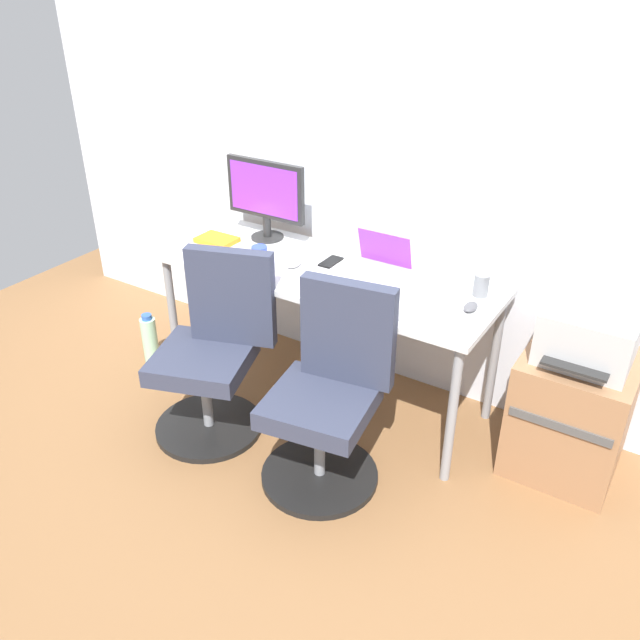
{
  "coord_description": "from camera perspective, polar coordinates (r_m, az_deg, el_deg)",
  "views": [
    {
      "loc": [
        1.56,
        -2.52,
        2.13
      ],
      "look_at": [
        0.0,
        -0.05,
        0.49
      ],
      "focal_mm": 36.89,
      "sensor_mm": 36.0,
      "label": 1
    }
  ],
  "objects": [
    {
      "name": "phone_near_laptop",
      "position": [
        3.35,
        0.95,
        5.08
      ],
      "size": [
        0.07,
        0.14,
        0.01
      ],
      "primitive_type": "cube",
      "color": "black",
      "rests_on": "desk"
    },
    {
      "name": "keyboard_by_monitor",
      "position": [
        3.35,
        -8.75,
        4.83
      ],
      "size": [
        0.34,
        0.12,
        0.02
      ],
      "primitive_type": "cube",
      "color": "#515156",
      "rests_on": "desk"
    },
    {
      "name": "open_laptop",
      "position": [
        3.19,
        4.95,
        4.65
      ],
      "size": [
        0.31,
        0.28,
        0.22
      ],
      "color": "silver",
      "rests_on": "desk"
    },
    {
      "name": "office_chair_right",
      "position": [
        2.9,
        0.8,
        -6.71
      ],
      "size": [
        0.54,
        0.54,
        0.94
      ],
      "color": "black",
      "rests_on": "ground"
    },
    {
      "name": "keyboard_by_laptop",
      "position": [
        2.97,
        1.82,
        1.82
      ],
      "size": [
        0.34,
        0.12,
        0.02
      ],
      "primitive_type": "cube",
      "color": "silver",
      "rests_on": "desk"
    },
    {
      "name": "desktop_monitor",
      "position": [
        3.58,
        -4.75,
        10.8
      ],
      "size": [
        0.48,
        0.18,
        0.43
      ],
      "color": "#262626",
      "rests_on": "desk"
    },
    {
      "name": "desk",
      "position": [
        3.3,
        0.47,
        3.29
      ],
      "size": [
        1.75,
        0.65,
        0.75
      ],
      "color": "silver",
      "rests_on": "ground"
    },
    {
      "name": "pen_cup",
      "position": [
        3.09,
        13.81,
        2.95
      ],
      "size": [
        0.07,
        0.07,
        0.1
      ],
      "primitive_type": "cylinder",
      "color": "slate",
      "rests_on": "desk"
    },
    {
      "name": "ground_plane",
      "position": [
        3.65,
        0.42,
        -6.33
      ],
      "size": [
        5.28,
        5.28,
        0.0
      ],
      "primitive_type": "plane",
      "color": "brown"
    },
    {
      "name": "coffee_mug",
      "position": [
        3.34,
        -5.27,
        5.64
      ],
      "size": [
        0.08,
        0.08,
        0.09
      ],
      "primitive_type": "cylinder",
      "color": "blue",
      "rests_on": "desk"
    },
    {
      "name": "side_cabinet",
      "position": [
        3.23,
        20.9,
        -7.55
      ],
      "size": [
        0.48,
        0.5,
        0.59
      ],
      "color": "#996B47",
      "rests_on": "ground"
    },
    {
      "name": "office_chair_left",
      "position": [
        3.23,
        -9.2,
        -2.97
      ],
      "size": [
        0.56,
        0.56,
        0.94
      ],
      "color": "black",
      "rests_on": "ground"
    },
    {
      "name": "printer",
      "position": [
        3.01,
        22.27,
        -1.23
      ],
      "size": [
        0.38,
        0.4,
        0.24
      ],
      "color": "#B7B7B7",
      "rests_on": "side_cabinet"
    },
    {
      "name": "mouse_by_laptop",
      "position": [
        2.97,
        12.94,
        1.12
      ],
      "size": [
        0.06,
        0.1,
        0.03
      ],
      "primitive_type": "ellipsoid",
      "color": "#515156",
      "rests_on": "desk"
    },
    {
      "name": "mouse_by_monitor",
      "position": [
        3.3,
        -2.27,
        4.9
      ],
      "size": [
        0.06,
        0.1,
        0.03
      ],
      "primitive_type": "ellipsoid",
      "color": "#B7B7B7",
      "rests_on": "desk"
    },
    {
      "name": "notebook",
      "position": [
        3.64,
        -8.93,
        6.89
      ],
      "size": [
        0.21,
        0.15,
        0.03
      ],
      "primitive_type": "cube",
      "color": "orange",
      "rests_on": "desk"
    },
    {
      "name": "back_wall",
      "position": [
        3.42,
        4.21,
        15.21
      ],
      "size": [
        4.4,
        0.04,
        2.6
      ],
      "primitive_type": "cube",
      "color": "silver",
      "rests_on": "ground"
    },
    {
      "name": "water_bottle_on_floor",
      "position": [
        3.98,
        -14.54,
        -1.61
      ],
      "size": [
        0.09,
        0.09,
        0.31
      ],
      "color": "#A5D8B2",
      "rests_on": "ground"
    },
    {
      "name": "paper_pile",
      "position": [
        2.93,
        8.95,
        0.96
      ],
      "size": [
        0.21,
        0.3,
        0.01
      ],
      "primitive_type": "cube",
      "color": "white",
      "rests_on": "desk"
    }
  ]
}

